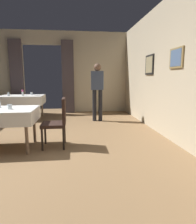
{
  "coord_description": "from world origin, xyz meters",
  "views": [
    {
      "loc": [
        1.16,
        -3.55,
        1.29
      ],
      "look_at": [
        1.63,
        0.42,
        0.61
      ],
      "focal_mm": 31.91,
      "sensor_mm": 36.0,
      "label": 1
    }
  ],
  "objects_px": {
    "dining_table_far": "(22,99)",
    "person_waiter_by_doorway": "(97,87)",
    "flower_vase_far": "(23,92)",
    "plate_far_c": "(37,95)",
    "glass_far_b": "(8,94)",
    "glass_mid_a": "(10,107)",
    "glass_far_d": "(32,93)",
    "chair_mid_right": "(58,120)"
  },
  "relations": [
    {
      "from": "dining_table_far",
      "to": "person_waiter_by_doorway",
      "type": "height_order",
      "value": "person_waiter_by_doorway"
    },
    {
      "from": "flower_vase_far",
      "to": "plate_far_c",
      "type": "distance_m",
      "value": 0.45
    },
    {
      "from": "person_waiter_by_doorway",
      "to": "dining_table_far",
      "type": "bearing_deg",
      "value": 165.83
    },
    {
      "from": "flower_vase_far",
      "to": "glass_far_b",
      "type": "xyz_separation_m",
      "value": [
        -0.42,
        -0.02,
        -0.05
      ]
    },
    {
      "from": "plate_far_c",
      "to": "person_waiter_by_doorway",
      "type": "height_order",
      "value": "person_waiter_by_doorway"
    },
    {
      "from": "person_waiter_by_doorway",
      "to": "plate_far_c",
      "type": "bearing_deg",
      "value": 163.39
    },
    {
      "from": "glass_mid_a",
      "to": "flower_vase_far",
      "type": "xyz_separation_m",
      "value": [
        -0.48,
        2.83,
        0.06
      ]
    },
    {
      "from": "flower_vase_far",
      "to": "glass_far_d",
      "type": "xyz_separation_m",
      "value": [
        0.19,
        0.38,
        -0.06
      ]
    },
    {
      "from": "glass_far_d",
      "to": "flower_vase_far",
      "type": "bearing_deg",
      "value": -116.6
    },
    {
      "from": "plate_far_c",
      "to": "glass_far_b",
      "type": "bearing_deg",
      "value": -176.22
    },
    {
      "from": "glass_mid_a",
      "to": "person_waiter_by_doorway",
      "type": "distance_m",
      "value": 2.96
    },
    {
      "from": "glass_mid_a",
      "to": "plate_far_c",
      "type": "relative_size",
      "value": 0.45
    },
    {
      "from": "chair_mid_right",
      "to": "plate_far_c",
      "type": "relative_size",
      "value": 4.91
    },
    {
      "from": "glass_mid_a",
      "to": "plate_far_c",
      "type": "xyz_separation_m",
      "value": [
        -0.04,
        2.87,
        -0.04
      ]
    },
    {
      "from": "dining_table_far",
      "to": "plate_far_c",
      "type": "xyz_separation_m",
      "value": [
        0.49,
        -0.04,
        0.1
      ]
    },
    {
      "from": "glass_far_d",
      "to": "person_waiter_by_doorway",
      "type": "distance_m",
      "value": 2.31
    },
    {
      "from": "chair_mid_right",
      "to": "flower_vase_far",
      "type": "height_order",
      "value": "flower_vase_far"
    },
    {
      "from": "dining_table_far",
      "to": "plate_far_c",
      "type": "relative_size",
      "value": 7.07
    },
    {
      "from": "flower_vase_far",
      "to": "glass_far_b",
      "type": "bearing_deg",
      "value": -177.53
    },
    {
      "from": "glass_mid_a",
      "to": "person_waiter_by_doorway",
      "type": "bearing_deg",
      "value": 51.71
    },
    {
      "from": "person_waiter_by_doorway",
      "to": "glass_far_d",
      "type": "bearing_deg",
      "value": 157.0
    },
    {
      "from": "glass_mid_a",
      "to": "flower_vase_far",
      "type": "relative_size",
      "value": 0.46
    },
    {
      "from": "chair_mid_right",
      "to": "flower_vase_far",
      "type": "distance_m",
      "value": 3.07
    },
    {
      "from": "glass_mid_a",
      "to": "glass_far_d",
      "type": "distance_m",
      "value": 3.22
    },
    {
      "from": "dining_table_far",
      "to": "glass_mid_a",
      "type": "bearing_deg",
      "value": -79.82
    },
    {
      "from": "dining_table_far",
      "to": "chair_mid_right",
      "type": "relative_size",
      "value": 1.44
    },
    {
      "from": "chair_mid_right",
      "to": "person_waiter_by_doorway",
      "type": "bearing_deg",
      "value": 65.91
    },
    {
      "from": "dining_table_far",
      "to": "flower_vase_far",
      "type": "bearing_deg",
      "value": -59.59
    },
    {
      "from": "dining_table_far",
      "to": "chair_mid_right",
      "type": "bearing_deg",
      "value": -64.58
    },
    {
      "from": "dining_table_far",
      "to": "glass_far_b",
      "type": "height_order",
      "value": "glass_far_b"
    },
    {
      "from": "chair_mid_right",
      "to": "glass_mid_a",
      "type": "distance_m",
      "value": 0.87
    },
    {
      "from": "chair_mid_right",
      "to": "glass_mid_a",
      "type": "relative_size",
      "value": 10.79
    },
    {
      "from": "glass_mid_a",
      "to": "glass_far_d",
      "type": "bearing_deg",
      "value": 95.11
    },
    {
      "from": "glass_far_d",
      "to": "person_waiter_by_doorway",
      "type": "bearing_deg",
      "value": -23.0
    },
    {
      "from": "chair_mid_right",
      "to": "person_waiter_by_doorway",
      "type": "relative_size",
      "value": 0.54
    },
    {
      "from": "glass_far_b",
      "to": "dining_table_far",
      "type": "bearing_deg",
      "value": 14.0
    },
    {
      "from": "glass_far_b",
      "to": "glass_far_d",
      "type": "distance_m",
      "value": 0.73
    },
    {
      "from": "glass_mid_a",
      "to": "glass_far_d",
      "type": "relative_size",
      "value": 1.03
    },
    {
      "from": "glass_far_d",
      "to": "person_waiter_by_doorway",
      "type": "relative_size",
      "value": 0.05
    },
    {
      "from": "glass_mid_a",
      "to": "glass_far_d",
      "type": "xyz_separation_m",
      "value": [
        -0.29,
        3.21,
        -0.0
      ]
    },
    {
      "from": "flower_vase_far",
      "to": "person_waiter_by_doorway",
      "type": "relative_size",
      "value": 0.11
    },
    {
      "from": "glass_far_b",
      "to": "plate_far_c",
      "type": "relative_size",
      "value": 0.59
    }
  ]
}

